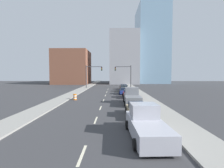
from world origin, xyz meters
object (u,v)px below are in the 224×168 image
traffic_signal_right (126,73)px  pickup_truck_silver (146,124)px  sedan_red (129,94)px  sedan_maroon (124,87)px  traffic_signal_left (91,73)px  sedan_blue (124,91)px  traffic_barrel (75,97)px  sedan_yellow (124,88)px  sedan_tan (137,110)px  pickup_truck_gray (132,97)px

traffic_signal_right → pickup_truck_silver: size_ratio=1.09×
sedan_red → pickup_truck_silver: bearing=-91.4°
pickup_truck_silver → sedan_maroon: pickup_truck_silver is taller
traffic_signal_left → sedan_blue: size_ratio=1.54×
traffic_barrel → sedan_yellow: size_ratio=0.20×
traffic_barrel → sedan_maroon: sedan_maroon is taller
traffic_signal_right → sedan_maroon: traffic_signal_right is taller
sedan_tan → sedan_maroon: size_ratio=0.99×
traffic_signal_right → sedan_yellow: size_ratio=1.40×
sedan_tan → sedan_yellow: sedan_yellow is taller
pickup_truck_silver → pickup_truck_gray: bearing=85.8°
traffic_barrel → pickup_truck_gray: size_ratio=0.16×
sedan_red → sedan_yellow: 10.98m
sedan_yellow → sedan_maroon: sedan_yellow is taller
sedan_yellow → traffic_barrel: bearing=-119.4°
traffic_barrel → sedan_blue: sedan_blue is taller
traffic_signal_right → sedan_blue: traffic_signal_right is taller
sedan_red → pickup_truck_gray: bearing=-90.5°
traffic_signal_right → traffic_barrel: size_ratio=7.08×
traffic_barrel → sedan_yellow: (8.87, 13.88, 0.23)m
sedan_maroon → traffic_barrel: bearing=-114.9°
traffic_signal_right → sedan_maroon: 4.86m
pickup_truck_gray → sedan_maroon: size_ratio=1.25×
sedan_blue → sedan_yellow: size_ratio=0.91×
sedan_yellow → sedan_blue: bearing=-89.8°
traffic_signal_left → traffic_barrel: bearing=-89.1°
sedan_blue → sedan_yellow: 5.43m
sedan_yellow → pickup_truck_silver: bearing=-87.3°
traffic_signal_right → traffic_barrel: 24.84m
sedan_tan → sedan_blue: sedan_blue is taller
traffic_signal_left → pickup_truck_silver: 40.24m
traffic_signal_left → sedan_tan: (9.08, -33.19, -3.74)m
traffic_signal_right → traffic_barrel: bearing=-114.0°
pickup_truck_gray → traffic_signal_right: bearing=88.9°
pickup_truck_silver → sedan_maroon: 36.11m
traffic_barrel → sedan_blue: 12.05m
traffic_signal_right → sedan_red: size_ratio=1.53×
traffic_signal_left → sedan_maroon: traffic_signal_left is taller
traffic_barrel → sedan_yellow: sedan_yellow is taller
traffic_signal_left → sedan_maroon: size_ratio=1.42×
sedan_tan → traffic_barrel: bearing=128.0°
sedan_tan → sedan_red: size_ratio=1.07×
pickup_truck_gray → traffic_barrel: bearing=159.1°
traffic_signal_left → traffic_signal_right: bearing=0.0°
pickup_truck_gray → sedan_yellow: bearing=91.4°
traffic_signal_left → pickup_truck_gray: 27.87m
traffic_signal_left → sedan_tan: size_ratio=1.44×
sedan_red → traffic_signal_left: bearing=115.6°
traffic_signal_right → sedan_yellow: traffic_signal_right is taller
sedan_tan → pickup_truck_silver: bearing=-92.2°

